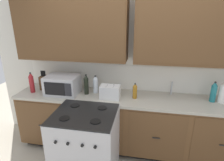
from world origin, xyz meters
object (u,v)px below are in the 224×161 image
Objects in this scene: bottle_amber at (135,91)px; toaster at (110,92)px; stove_range at (86,146)px; bottle_red at (32,83)px; bottle_clear at (96,84)px; knife_block at (45,82)px; bottle_dark at (86,85)px; bottle_teal at (214,92)px; paper_towel_roll at (224,94)px; microwave at (63,85)px.

toaster is at bearing -169.65° from bottle_amber.
stove_range is 3.00× the size of bottle_red.
toaster is at bearing -32.29° from bottle_clear.
knife_block is 0.73m from bottle_dark.
bottle_amber is (1.45, -0.09, -0.00)m from knife_block.
bottle_teal is (1.62, 0.69, 0.58)m from stove_range.
bottle_dark reaches higher than paper_towel_roll.
microwave is at bearing -177.68° from paper_towel_roll.
bottle_teal is at bearing 3.15° from bottle_red.
bottle_teal is (-0.12, 0.01, 0.01)m from paper_towel_roll.
toaster is 0.31m from bottle_clear.
toaster is 1.11m from knife_block.
paper_towel_roll is (2.27, 0.09, -0.01)m from microwave.
paper_towel_roll is 0.95× the size of bottle_clear.
knife_block is 1.36× the size of bottle_amber.
toaster is 0.91× the size of bottle_dark.
bottle_clear is (-1.67, 0.02, -0.01)m from bottle_teal.
microwave is 1.71× the size of toaster.
bottle_amber is 0.74× the size of bottle_dark.
stove_range is 3.39× the size of toaster.
microwave is 1.85× the size of paper_towel_roll.
bottle_red is at bearing -176.85° from bottle_teal.
bottle_teal reaches higher than paper_towel_roll.
stove_range is 4.18× the size of bottle_amber.
microwave is 0.38m from knife_block.
microwave is 1.75× the size of bottle_clear.
bottle_teal is at bearing 2.03° from bottle_dark.
bottle_teal is 1.67m from bottle_clear.
knife_block is 0.84m from bottle_clear.
paper_towel_roll is 1.19m from bottle_amber.
toaster reaches higher than stove_range.
paper_towel_roll is 0.85× the size of bottle_dark.
stove_range is 1.98× the size of microwave.
bottle_amber is at bearing -3.60° from knife_block.
knife_block is (-0.89, 0.70, 0.55)m from stove_range.
knife_block reaches higher than microwave.
toaster is (0.21, 0.54, 0.53)m from stove_range.
bottle_dark is 0.85m from bottle_red.
bottle_amber is at bearing -9.27° from bottle_clear.
toaster is at bearing 69.15° from stove_range.
knife_block is at bearing 179.61° from paper_towel_roll.
toaster is 0.88× the size of bottle_red.
knife_block is 1.07× the size of bottle_teal.
bottle_clear is at bearing 32.63° from bottle_dark.
bottle_amber is (1.09, 0.02, -0.03)m from microwave.
bottle_teal is at bearing 175.15° from paper_towel_roll.
bottle_red reaches higher than stove_range.
paper_towel_roll is 1.14× the size of bottle_amber.
bottle_dark is at bearing -5.61° from knife_block.
toaster is 0.39m from bottle_dark.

